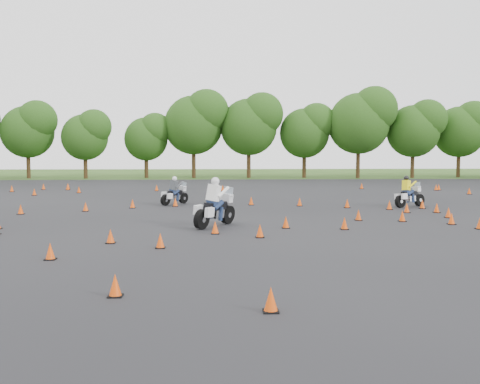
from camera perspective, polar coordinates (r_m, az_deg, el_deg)
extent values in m
plane|color=#2D5119|center=(19.90, 0.55, -4.33)|extent=(140.00, 140.00, 0.00)
plane|color=black|center=(25.84, -0.21, -2.30)|extent=(62.00, 62.00, 0.00)
cone|color=#E54809|center=(22.64, 24.22, -3.07)|extent=(0.26, 0.26, 0.45)
cone|color=#E54809|center=(40.13, -1.85, 0.41)|extent=(0.26, 0.26, 0.45)
cone|color=#E54809|center=(29.85, 1.20, -0.97)|extent=(0.26, 0.26, 0.45)
cone|color=#E54809|center=(16.83, -8.50, -5.19)|extent=(0.26, 0.26, 0.45)
cone|color=#E54809|center=(43.95, 20.44, 0.48)|extent=(0.26, 0.26, 0.45)
cone|color=#E54809|center=(27.38, 17.36, -1.65)|extent=(0.26, 0.26, 0.45)
cone|color=#E54809|center=(23.63, 21.64, -2.70)|extent=(0.26, 0.26, 0.45)
cone|color=#E54809|center=(10.22, 3.31, -11.44)|extent=(0.26, 0.26, 0.45)
cone|color=#E54809|center=(38.87, -21.09, -0.01)|extent=(0.26, 0.26, 0.45)
cone|color=#E54809|center=(27.56, -22.36, -1.74)|extent=(0.26, 0.26, 0.45)
cone|color=#E54809|center=(43.59, 20.18, 0.46)|extent=(0.26, 0.26, 0.45)
cone|color=#E54809|center=(28.96, 11.36, -1.22)|extent=(0.26, 0.26, 0.45)
cone|color=#E54809|center=(25.94, 21.35, -2.08)|extent=(0.26, 0.26, 0.45)
cone|color=#E54809|center=(43.52, -17.91, 0.51)|extent=(0.26, 0.26, 0.45)
cone|color=#E54809|center=(43.04, -23.16, 0.33)|extent=(0.26, 0.26, 0.45)
cone|color=#E54809|center=(27.84, -16.15, -1.53)|extent=(0.26, 0.26, 0.45)
cone|color=#E54809|center=(44.30, -17.86, 0.57)|extent=(0.26, 0.26, 0.45)
cone|color=#E54809|center=(23.81, 12.52, -2.44)|extent=(0.26, 0.26, 0.45)
cone|color=#E54809|center=(40.23, -16.81, 0.23)|extent=(0.26, 0.26, 0.45)
cone|color=#E54809|center=(28.59, 15.65, -1.37)|extent=(0.26, 0.26, 0.45)
cone|color=#E54809|center=(40.91, -8.88, 0.43)|extent=(0.26, 0.26, 0.45)
cone|color=#E54809|center=(29.30, -6.92, -1.10)|extent=(0.26, 0.26, 0.45)
cone|color=#E54809|center=(11.53, -13.17, -9.73)|extent=(0.26, 0.26, 0.45)
cone|color=#E54809|center=(19.50, -2.67, -3.83)|extent=(0.26, 0.26, 0.45)
cone|color=#E54809|center=(20.98, 4.91, -3.26)|extent=(0.26, 0.26, 0.45)
cone|color=#E54809|center=(38.13, -2.75, 0.20)|extent=(0.26, 0.26, 0.45)
cone|color=#E54809|center=(18.02, -13.65, -4.63)|extent=(0.26, 0.26, 0.45)
cone|color=#E54809|center=(29.48, -3.00, -1.04)|extent=(0.26, 0.26, 0.45)
cone|color=#E54809|center=(43.64, 12.85, 0.62)|extent=(0.26, 0.26, 0.45)
cone|color=#E54809|center=(44.55, -20.23, 0.54)|extent=(0.26, 0.26, 0.45)
cone|color=#E54809|center=(18.68, 2.14, -4.19)|extent=(0.26, 0.26, 0.45)
cone|color=#E54809|center=(28.79, -11.39, -1.25)|extent=(0.26, 0.26, 0.45)
cone|color=#E54809|center=(27.87, 20.25, -1.62)|extent=(0.26, 0.26, 0.45)
cone|color=#E54809|center=(23.91, 16.93, -2.49)|extent=(0.26, 0.26, 0.45)
cone|color=#E54809|center=(29.60, 18.88, -1.25)|extent=(0.26, 0.26, 0.45)
cone|color=#E54809|center=(15.81, -19.59, -6.02)|extent=(0.26, 0.26, 0.45)
cone|color=#E54809|center=(40.51, 23.26, 0.09)|extent=(0.26, 0.26, 0.45)
cone|color=#E54809|center=(29.49, 6.38, -1.06)|extent=(0.26, 0.26, 0.45)
cone|color=#E54809|center=(20.96, 11.08, -3.33)|extent=(0.26, 0.26, 0.45)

